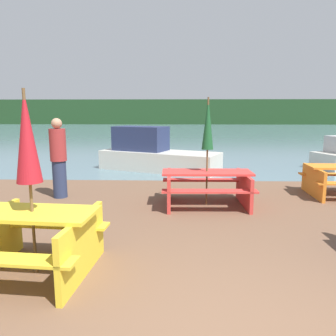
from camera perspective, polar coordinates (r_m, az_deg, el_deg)
water at (r=34.38m, az=2.59°, el=6.41°), size 60.00×50.00×0.00m
far_treeline at (r=54.32m, az=2.33°, el=9.73°), size 80.00×1.60×4.00m
picnic_table_yellow at (r=4.39m, az=-22.30°, el=-11.07°), size 1.61×1.50×0.79m
picnic_table_red at (r=7.02m, az=6.75°, el=-2.83°), size 1.91×1.42×0.73m
umbrella_crimson at (r=4.14m, az=-23.37°, el=4.86°), size 0.30×0.30×2.24m
umbrella_darkgreen at (r=6.86m, az=6.96°, el=7.48°), size 0.24×0.24×2.27m
boat at (r=11.29m, az=-2.45°, el=2.40°), size 4.29×2.91×1.48m
person at (r=7.93m, az=-18.52°, el=1.62°), size 0.37×0.37×1.83m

